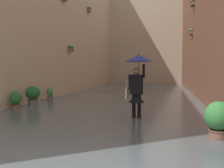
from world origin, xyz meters
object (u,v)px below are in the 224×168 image
object	(u,v)px
potted_plant_mid_right	(16,100)
mooring_bollard	(217,119)
person_wading	(137,76)
potted_plant_near_right	(33,95)
potted_plant_near_left	(219,119)
potted_plant_far_right	(50,94)

from	to	relation	value
potted_plant_mid_right	mooring_bollard	xyz separation A→B (m)	(-7.20, 2.60, -0.07)
person_wading	mooring_bollard	world-z (taller)	person_wading
potted_plant_mid_right	mooring_bollard	world-z (taller)	potted_plant_mid_right
person_wading	potted_plant_near_right	size ratio (longest dim) A/B	2.35
potted_plant_near_right	potted_plant_near_left	world-z (taller)	same
mooring_bollard	potted_plant_far_right	bearing A→B (deg)	-39.13
potted_plant_mid_right	potted_plant_near_left	bearing A→B (deg)	153.00
mooring_bollard	potted_plant_mid_right	bearing A→B (deg)	-19.84
potted_plant_mid_right	potted_plant_near_right	world-z (taller)	potted_plant_near_right
person_wading	potted_plant_near_left	bearing A→B (deg)	131.31
person_wading	potted_plant_mid_right	size ratio (longest dim) A/B	2.74
person_wading	potted_plant_near_right	xyz separation A→B (m)	(4.75, -2.26, -0.92)
potted_plant_far_right	mooring_bollard	distance (m)	9.15
person_wading	potted_plant_mid_right	world-z (taller)	person_wading
person_wading	potted_plant_near_right	world-z (taller)	person_wading
person_wading	potted_plant_near_left	world-z (taller)	person_wading
potted_plant_far_right	potted_plant_mid_right	bearing A→B (deg)	88.14
potted_plant_near_left	person_wading	bearing A→B (deg)	-48.69
potted_plant_mid_right	potted_plant_far_right	world-z (taller)	potted_plant_mid_right
potted_plant_far_right	potted_plant_near_left	size ratio (longest dim) A/B	0.80
person_wading	potted_plant_far_right	distance (m)	6.64
potted_plant_near_left	mooring_bollard	world-z (taller)	potted_plant_near_left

